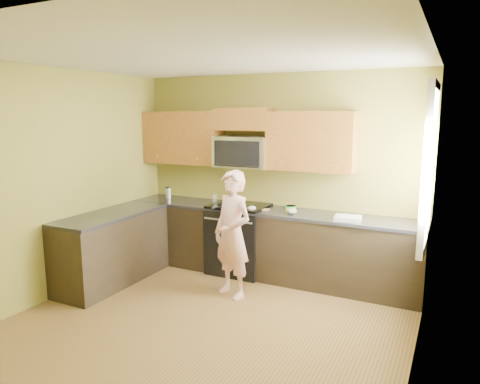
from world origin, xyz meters
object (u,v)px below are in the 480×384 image
Objects in this scene: stove at (239,238)px; frying_pan at (227,208)px; microwave at (243,167)px; travel_mug at (169,198)px; woman at (232,234)px; butter_tub at (291,212)px.

stove is 2.27× the size of frying_pan.
microwave is 4.37× the size of travel_mug.
woman is at bearing -29.14° from travel_mug.
microwave is 0.63m from frying_pan.
stove is at bearing 97.12° from frying_pan.
microwave is at bearing 90.00° from stove.
travel_mug is at bearing -176.19° from frying_pan.
butter_tub is (0.73, -0.10, -0.53)m from microwave.
stove is 0.86m from butter_tub.
butter_tub is (0.44, 0.79, 0.16)m from woman.
butter_tub is (0.73, 0.03, 0.45)m from stove.
frying_pan is at bearing 145.91° from woman.
woman is (0.29, -0.89, -0.69)m from microwave.
frying_pan is (-0.06, -0.26, 0.47)m from stove.
microwave reaches higher than butter_tub.
frying_pan is at bearing -98.61° from microwave.
microwave is at bearing 101.23° from frying_pan.
woman is at bearing -35.62° from frying_pan.
travel_mug reaches higher than butter_tub.
microwave is 5.55× the size of butter_tub.
butter_tub is at bearing 39.36° from frying_pan.
stove is at bearing -90.00° from microwave.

